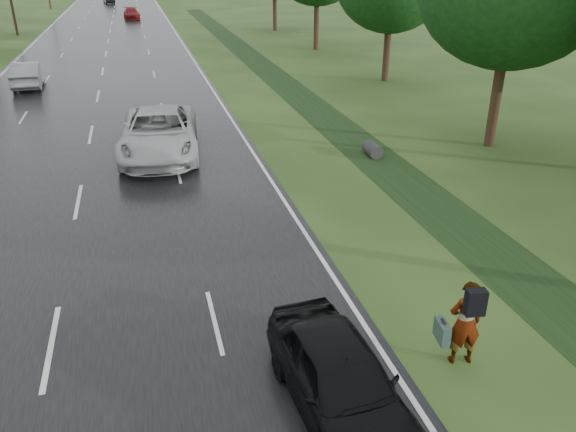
{
  "coord_description": "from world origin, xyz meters",
  "views": [
    {
      "loc": [
        2.43,
        -10.62,
        7.62
      ],
      "look_at": [
        5.88,
        2.45,
        1.3
      ],
      "focal_mm": 35.0,
      "sensor_mm": 36.0,
      "label": 1
    }
  ],
  "objects_px": {
    "white_pickup": "(159,133)",
    "dark_sedan": "(341,379)",
    "silver_sedan": "(28,74)",
    "pedestrian": "(464,322)"
  },
  "relations": [
    {
      "from": "white_pickup",
      "to": "silver_sedan",
      "type": "relative_size",
      "value": 1.41
    },
    {
      "from": "dark_sedan",
      "to": "silver_sedan",
      "type": "bearing_deg",
      "value": 102.91
    },
    {
      "from": "silver_sedan",
      "to": "white_pickup",
      "type": "bearing_deg",
      "value": 112.44
    },
    {
      "from": "silver_sedan",
      "to": "pedestrian",
      "type": "bearing_deg",
      "value": 109.7
    },
    {
      "from": "white_pickup",
      "to": "dark_sedan",
      "type": "relative_size",
      "value": 1.54
    },
    {
      "from": "pedestrian",
      "to": "dark_sedan",
      "type": "bearing_deg",
      "value": 22.43
    },
    {
      "from": "pedestrian",
      "to": "dark_sedan",
      "type": "distance_m",
      "value": 2.95
    },
    {
      "from": "pedestrian",
      "to": "silver_sedan",
      "type": "bearing_deg",
      "value": -59.41
    },
    {
      "from": "dark_sedan",
      "to": "silver_sedan",
      "type": "relative_size",
      "value": 0.92
    },
    {
      "from": "white_pickup",
      "to": "dark_sedan",
      "type": "height_order",
      "value": "white_pickup"
    }
  ]
}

